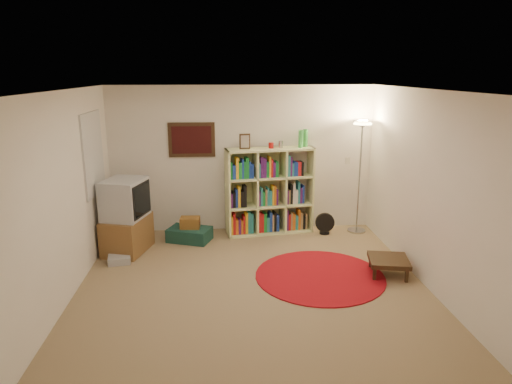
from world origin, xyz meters
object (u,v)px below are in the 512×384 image
at_px(floor_lamp, 362,140).
at_px(suitcase, 190,234).
at_px(side_table, 389,261).
at_px(floor_fan, 325,224).
at_px(bookshelf, 268,192).
at_px(tv_stand, 126,217).

relative_size(floor_lamp, suitcase, 2.49).
bearing_deg(side_table, floor_fan, 106.58).
bearing_deg(bookshelf, suitcase, -174.80).
xyz_separation_m(bookshelf, floor_fan, (0.96, -0.20, -0.53)).
xyz_separation_m(floor_lamp, suitcase, (-2.88, -0.21, -1.51)).
height_order(floor_lamp, suitcase, floor_lamp).
xyz_separation_m(bookshelf, suitcase, (-1.34, -0.32, -0.60)).
bearing_deg(bookshelf, side_table, -60.45).
bearing_deg(side_table, floor_lamp, 87.07).
height_order(floor_lamp, side_table, floor_lamp).
height_order(floor_lamp, tv_stand, floor_lamp).
height_order(floor_lamp, floor_fan, floor_lamp).
xyz_separation_m(bookshelf, tv_stand, (-2.26, -0.70, -0.16)).
distance_m(bookshelf, floor_lamp, 1.80).
relative_size(bookshelf, floor_lamp, 0.91).
xyz_separation_m(floor_lamp, side_table, (-0.09, -1.76, -1.41)).
height_order(bookshelf, side_table, bookshelf).
bearing_deg(tv_stand, suitcase, 37.80).
bearing_deg(floor_fan, side_table, -66.55).
bearing_deg(floor_lamp, floor_fan, -171.64).
xyz_separation_m(floor_lamp, tv_stand, (-3.81, -0.59, -1.06)).
height_order(floor_fan, tv_stand, tv_stand).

